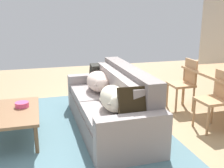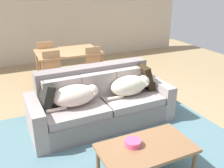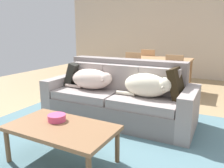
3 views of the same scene
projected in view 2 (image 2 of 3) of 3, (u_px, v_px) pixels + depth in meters
name	position (u px, v px, depth m)	size (l,w,h in m)	color
ground_plane	(117.00, 120.00, 4.27)	(10.00, 10.00, 0.00)	#9F855E
back_partition	(57.00, 14.00, 7.12)	(8.00, 0.12, 2.70)	beige
area_rug	(126.00, 153.00, 3.42)	(3.39, 3.36, 0.01)	slate
couch	(100.00, 103.00, 4.08)	(2.31, 0.95, 0.92)	gray
dog_on_left_cushion	(75.00, 95.00, 3.72)	(0.83, 0.40, 0.32)	beige
dog_on_right_cushion	(130.00, 85.00, 4.07)	(0.79, 0.35, 0.33)	beige
throw_pillow_by_left_arm	(45.00, 96.00, 3.66)	(0.12, 0.41, 0.41)	#262621
throw_pillow_by_right_arm	(144.00, 77.00, 4.35)	(0.11, 0.44, 0.44)	black
coffee_table	(146.00, 150.00, 2.90)	(1.12, 0.63, 0.41)	#89613F
bowl_on_coffee_table	(133.00, 143.00, 2.90)	(0.19, 0.19, 0.07)	#EA4C7F
dining_table	(68.00, 54.00, 5.64)	(1.40, 0.95, 0.75)	tan
dining_chair_near_left	(54.00, 71.00, 5.09)	(0.40, 0.40, 0.91)	tan
dining_chair_near_right	(95.00, 65.00, 5.43)	(0.42, 0.42, 0.89)	tan
dining_chair_far_left	(46.00, 57.00, 6.02)	(0.40, 0.40, 0.91)	tan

